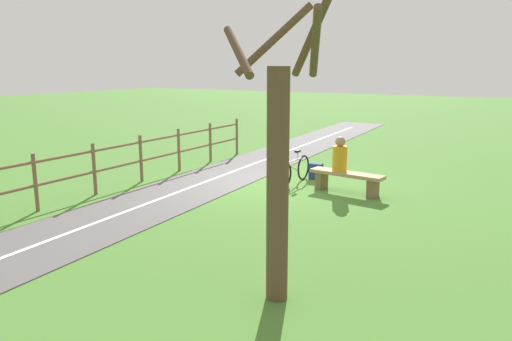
{
  "coord_description": "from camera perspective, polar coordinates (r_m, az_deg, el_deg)",
  "views": [
    {
      "loc": [
        -5.98,
        10.67,
        2.9
      ],
      "look_at": [
        -1.38,
        2.88,
        0.99
      ],
      "focal_mm": 34.83,
      "sensor_mm": 36.0,
      "label": 1
    }
  ],
  "objects": [
    {
      "name": "path_centre_line",
      "position": [
        10.18,
        -15.74,
        -4.95
      ],
      "size": [
        1.93,
        31.95,
        0.0
      ],
      "primitive_type": "cube",
      "rotation": [
        0.0,
        0.0,
        0.06
      ],
      "color": "silver",
      "rests_on": "paved_path"
    },
    {
      "name": "backpack",
      "position": [
        12.98,
        6.91,
        -0.11
      ],
      "size": [
        0.34,
        0.26,
        0.42
      ],
      "rotation": [
        0.0,
        0.0,
        3.2
      ],
      "color": "navy",
      "rests_on": "ground_plane"
    },
    {
      "name": "paved_path",
      "position": [
        10.19,
        -15.74,
        -5.0
      ],
      "size": [
        4.2,
        36.06,
        0.02
      ],
      "primitive_type": "cube",
      "rotation": [
        0.0,
        0.0,
        0.06
      ],
      "color": "#565454",
      "rests_on": "ground_plane"
    },
    {
      "name": "tree_mid_field",
      "position": [
        6.0,
        2.64,
        0.73
      ],
      "size": [
        1.4,
        1.44,
        3.75
      ],
      "color": "brown",
      "rests_on": "ground_plane"
    },
    {
      "name": "ground_plane",
      "position": [
        12.57,
        1.26,
        -1.39
      ],
      "size": [
        80.0,
        80.0,
        0.0
      ],
      "primitive_type": "plane",
      "color": "#477A2D"
    },
    {
      "name": "fence_roadside",
      "position": [
        12.89,
        -13.1,
        1.79
      ],
      "size": [
        0.2,
        9.26,
        1.19
      ],
      "rotation": [
        0.0,
        0.0,
        1.58
      ],
      "color": "brown",
      "rests_on": "ground_plane"
    },
    {
      "name": "bench",
      "position": [
        11.68,
        10.36,
        -0.92
      ],
      "size": [
        1.8,
        0.62,
        0.49
      ],
      "rotation": [
        0.0,
        0.0,
        -0.13
      ],
      "color": "#A88456",
      "rests_on": "ground_plane"
    },
    {
      "name": "bicycle",
      "position": [
        12.38,
        4.45,
        0.02
      ],
      "size": [
        0.08,
        1.69,
        0.83
      ],
      "rotation": [
        0.0,
        0.0,
        1.57
      ],
      "color": "black",
      "rests_on": "ground_plane"
    },
    {
      "name": "person_seated",
      "position": [
        11.66,
        9.61,
        1.67
      ],
      "size": [
        0.38,
        0.38,
        0.81
      ],
      "rotation": [
        0.0,
        0.0,
        -0.13
      ],
      "color": "orange",
      "rests_on": "bench"
    }
  ]
}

